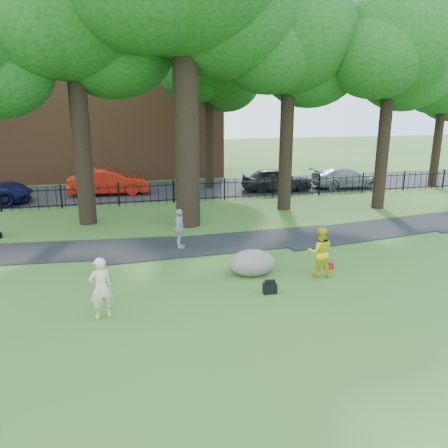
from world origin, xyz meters
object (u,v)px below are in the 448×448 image
object	(u,v)px
woman	(101,288)
boulder	(252,261)
man	(320,252)
red_sedan	(109,182)

from	to	relation	value
woman	boulder	xyz separation A→B (m)	(4.69, 1.93, -0.38)
man	boulder	world-z (taller)	man
woman	man	distance (m)	6.84
red_sedan	man	bearing A→B (deg)	-155.26
woman	man	xyz separation A→B (m)	(6.73, 1.22, -0.00)
woman	red_sedan	xyz separation A→B (m)	(0.19, 16.77, -0.02)
boulder	red_sedan	world-z (taller)	red_sedan
woman	red_sedan	world-z (taller)	woman
red_sedan	boulder	bearing A→B (deg)	-161.21
woman	red_sedan	size ratio (longest dim) A/B	0.34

